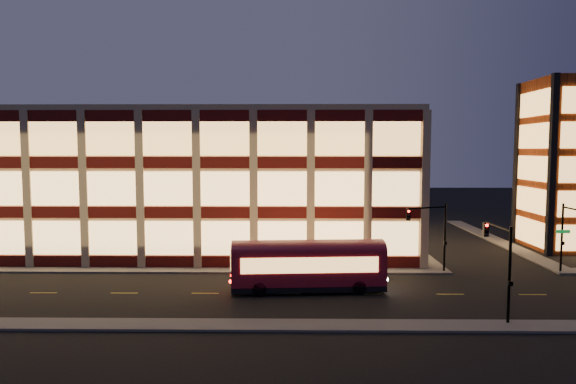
{
  "coord_description": "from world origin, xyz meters",
  "views": [
    {
      "loc": [
        10.59,
        -42.92,
        10.57
      ],
      "look_at": [
        9.93,
        8.0,
        6.36
      ],
      "focal_mm": 32.0,
      "sensor_mm": 36.0,
      "label": 1
    }
  ],
  "objects": [
    {
      "name": "sidewalk_office_south",
      "position": [
        -3.0,
        1.0,
        0.07
      ],
      "size": [
        54.0,
        2.0,
        0.15
      ],
      "primitive_type": "cube",
      "color": "#514F4C",
      "rests_on": "ground"
    },
    {
      "name": "traffic_signal_near",
      "position": [
        23.5,
        -11.03,
        4.13
      ],
      "size": [
        0.32,
        4.45,
        6.0
      ],
      "color": "black",
      "rests_on": "ground"
    },
    {
      "name": "stair_tower",
      "position": [
        39.95,
        11.95,
        8.99
      ],
      "size": [
        8.6,
        8.6,
        18.0
      ],
      "color": "#8C3814",
      "rests_on": "ground"
    },
    {
      "name": "traffic_signal_right",
      "position": [
        33.5,
        -0.62,
        4.1
      ],
      "size": [
        1.2,
        4.37,
        6.0
      ],
      "color": "black",
      "rests_on": "ground"
    },
    {
      "name": "office_building",
      "position": [
        -2.91,
        16.91,
        7.25
      ],
      "size": [
        50.45,
        30.45,
        14.5
      ],
      "color": "tan",
      "rests_on": "ground"
    },
    {
      "name": "sidewalk_office_east",
      "position": [
        23.0,
        17.0,
        0.07
      ],
      "size": [
        2.0,
        30.0,
        0.15
      ],
      "primitive_type": "cube",
      "color": "#514F4C",
      "rests_on": "ground"
    },
    {
      "name": "trolley_bus",
      "position": [
        11.6,
        -5.15,
        2.13
      ],
      "size": [
        11.5,
        3.64,
        3.84
      ],
      "rotation": [
        0.0,
        0.0,
        0.07
      ],
      "color": "maroon",
      "rests_on": "ground"
    },
    {
      "name": "ground",
      "position": [
        0.0,
        0.0,
        0.0
      ],
      "size": [
        200.0,
        200.0,
        0.0
      ],
      "primitive_type": "plane",
      "color": "black",
      "rests_on": "ground"
    },
    {
      "name": "sidewalk_tower_west",
      "position": [
        34.0,
        17.0,
        0.07
      ],
      "size": [
        2.0,
        30.0,
        0.15
      ],
      "primitive_type": "cube",
      "color": "#514F4C",
      "rests_on": "ground"
    },
    {
      "name": "sidewalk_near",
      "position": [
        0.0,
        -13.0,
        0.07
      ],
      "size": [
        100.0,
        2.0,
        0.15
      ],
      "primitive_type": "cube",
      "color": "#514F4C",
      "rests_on": "ground"
    },
    {
      "name": "traffic_signal_far",
      "position": [
        22.21,
        0.24,
        4.11
      ],
      "size": [
        3.79,
        1.87,
        6.0
      ],
      "color": "black",
      "rests_on": "ground"
    }
  ]
}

